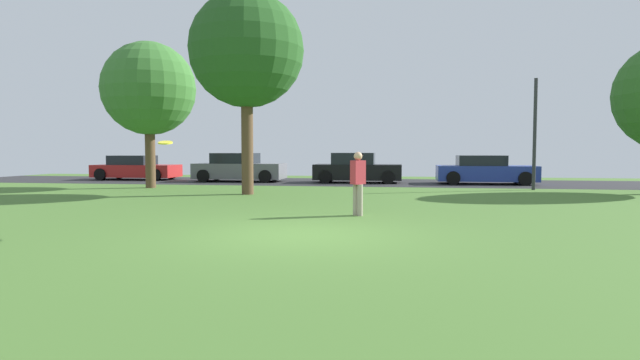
# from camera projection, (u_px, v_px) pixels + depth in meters

# --- Properties ---
(ground_plane) EXTENTS (44.00, 44.00, 0.00)m
(ground_plane) POSITION_uv_depth(u_px,v_px,m) (300.00, 235.00, 9.50)
(ground_plane) COLOR #47702D
(road_strip) EXTENTS (44.00, 6.40, 0.01)m
(road_strip) POSITION_uv_depth(u_px,v_px,m) (363.00, 182.00, 25.27)
(road_strip) COLOR #28282B
(road_strip) RESTS_ON ground_plane
(oak_tree_center) EXTENTS (4.15, 4.15, 7.30)m
(oak_tree_center) POSITION_uv_depth(u_px,v_px,m) (247.00, 51.00, 18.05)
(oak_tree_center) COLOR brown
(oak_tree_center) RESTS_ON ground_plane
(maple_tree_near) EXTENTS (3.93, 3.93, 6.20)m
(maple_tree_near) POSITION_uv_depth(u_px,v_px,m) (149.00, 89.00, 21.30)
(maple_tree_near) COLOR brown
(maple_tree_near) RESTS_ON ground_plane
(person_thrower) EXTENTS (0.38, 0.38, 1.57)m
(person_thrower) POSITION_uv_depth(u_px,v_px,m) (358.00, 181.00, 12.26)
(person_thrower) COLOR gray
(person_thrower) RESTS_ON ground_plane
(frisbee_disc) EXTENTS (0.33, 0.33, 0.08)m
(frisbee_disc) POSITION_uv_depth(u_px,v_px,m) (165.00, 143.00, 9.51)
(frisbee_disc) COLOR yellow
(parked_car_red) EXTENTS (4.52, 2.07, 1.33)m
(parked_car_red) POSITION_uv_depth(u_px,v_px,m) (136.00, 168.00, 27.57)
(parked_car_red) COLOR #B21E1E
(parked_car_red) RESTS_ON ground_plane
(parked_car_grey) EXTENTS (4.60, 2.10, 1.47)m
(parked_car_grey) POSITION_uv_depth(u_px,v_px,m) (239.00, 168.00, 25.96)
(parked_car_grey) COLOR slate
(parked_car_grey) RESTS_ON ground_plane
(parked_car_black) EXTENTS (4.32, 1.95, 1.48)m
(parked_car_black) POSITION_uv_depth(u_px,v_px,m) (357.00, 169.00, 24.97)
(parked_car_black) COLOR black
(parked_car_black) RESTS_ON ground_plane
(parked_car_blue) EXTENTS (4.56, 2.05, 1.37)m
(parked_car_blue) POSITION_uv_depth(u_px,v_px,m) (485.00, 171.00, 23.94)
(parked_car_blue) COLOR #233893
(parked_car_blue) RESTS_ON ground_plane
(street_lamp_post) EXTENTS (0.14, 0.14, 4.50)m
(street_lamp_post) POSITION_uv_depth(u_px,v_px,m) (535.00, 134.00, 20.24)
(street_lamp_post) COLOR #2D2D33
(street_lamp_post) RESTS_ON ground_plane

